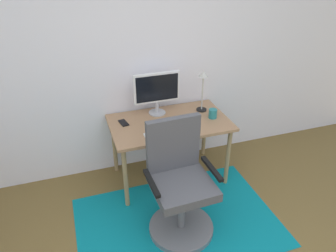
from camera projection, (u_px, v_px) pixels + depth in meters
wall_back at (139, 53)px, 3.25m from camera, size 6.00×0.10×2.60m
area_rug at (177, 221)px, 3.01m from camera, size 1.84×1.22×0.01m
desk at (170, 128)px, 3.29m from camera, size 1.20×0.71×0.70m
monitor at (157, 90)px, 3.28m from camera, size 0.48×0.18×0.45m
keyboard at (167, 134)px, 3.02m from camera, size 0.43×0.13×0.02m
computer_mouse at (195, 127)px, 3.13m from camera, size 0.06×0.10×0.03m
coffee_cup at (213, 114)px, 3.30m from camera, size 0.09×0.09×0.10m
cell_phone at (124, 123)px, 3.22m from camera, size 0.09×0.15×0.01m
desk_lamp at (203, 83)px, 3.32m from camera, size 0.11×0.11×0.44m
office_chair at (180, 190)px, 2.76m from camera, size 0.58×0.58×1.05m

